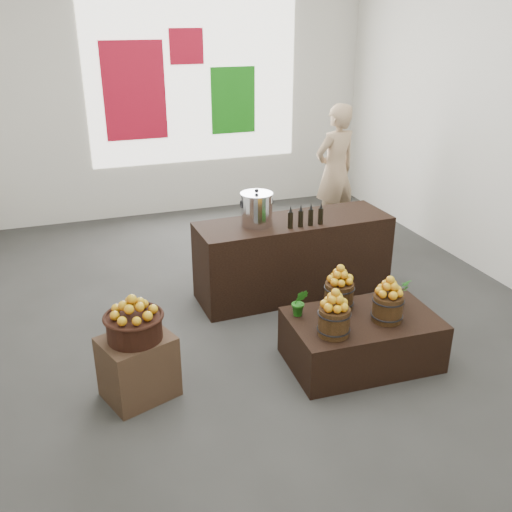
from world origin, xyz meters
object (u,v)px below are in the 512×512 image
object	(u,v)px
counter	(293,257)
stock_pot_left	(257,210)
shopper	(335,171)
crate	(138,367)
display_table	(361,339)
wicker_basket	(134,327)

from	to	relation	value
counter	stock_pot_left	size ratio (longest dim) A/B	6.47
stock_pot_left	shopper	xyz separation A→B (m)	(1.71, 1.57, -0.12)
crate	display_table	world-z (taller)	crate
crate	wicker_basket	bearing A→B (deg)	0.00
stock_pot_left	shopper	bearing A→B (deg)	42.56
display_table	stock_pot_left	distance (m)	1.76
crate	shopper	size ratio (longest dim) A/B	0.30
wicker_basket	shopper	world-z (taller)	shopper
wicker_basket	display_table	size ratio (longest dim) A/B	0.33
stock_pot_left	counter	bearing A→B (deg)	1.85
wicker_basket	counter	bearing A→B (deg)	34.49
wicker_basket	shopper	xyz separation A→B (m)	(3.21, 2.89, 0.27)
counter	wicker_basket	bearing A→B (deg)	-147.36
display_table	shopper	xyz separation A→B (m)	(1.23, 3.06, 0.70)
wicker_basket	counter	distance (m)	2.36
crate	display_table	size ratio (longest dim) A/B	0.42
counter	display_table	bearing A→B (deg)	-90.15
stock_pot_left	display_table	bearing A→B (deg)	-71.93
crate	shopper	distance (m)	4.37
counter	stock_pot_left	bearing A→B (deg)	-180.00
display_table	shopper	distance (m)	3.37
display_table	crate	bearing A→B (deg)	177.32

